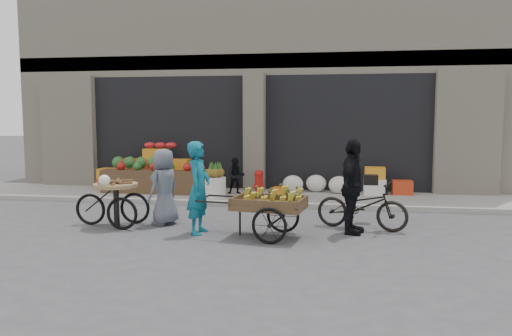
% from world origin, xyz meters
% --- Properties ---
extents(ground, '(80.00, 80.00, 0.00)m').
position_xyz_m(ground, '(0.00, 0.00, 0.00)').
color(ground, '#424244').
rests_on(ground, ground).
extents(sidewalk, '(18.00, 2.20, 0.12)m').
position_xyz_m(sidewalk, '(0.00, 4.10, 0.06)').
color(sidewalk, gray).
rests_on(sidewalk, ground).
extents(building, '(14.00, 6.45, 7.00)m').
position_xyz_m(building, '(0.00, 8.03, 3.37)').
color(building, beige).
rests_on(building, ground).
extents(fruit_display, '(3.10, 1.12, 1.24)m').
position_xyz_m(fruit_display, '(-2.48, 4.38, 0.67)').
color(fruit_display, '#BF381A').
rests_on(fruit_display, sidewalk).
extents(pineapple_bin, '(0.52, 0.52, 0.50)m').
position_xyz_m(pineapple_bin, '(-0.75, 3.60, 0.37)').
color(pineapple_bin, silver).
rests_on(pineapple_bin, sidewalk).
extents(fire_hydrant, '(0.22, 0.22, 0.71)m').
position_xyz_m(fire_hydrant, '(0.35, 3.55, 0.50)').
color(fire_hydrant, '#A5140F').
rests_on(fire_hydrant, sidewalk).
extents(orange_bucket, '(0.32, 0.32, 0.30)m').
position_xyz_m(orange_bucket, '(0.85, 3.50, 0.27)').
color(orange_bucket, orange).
rests_on(orange_bucket, sidewalk).
extents(right_bay_goods, '(3.35, 0.60, 0.70)m').
position_xyz_m(right_bay_goods, '(2.61, 4.70, 0.41)').
color(right_bay_goods, silver).
rests_on(right_bay_goods, sidewalk).
extents(seated_person, '(0.51, 0.43, 0.93)m').
position_xyz_m(seated_person, '(-0.35, 4.20, 0.58)').
color(seated_person, black).
rests_on(seated_person, sidewalk).
extents(banana_cart, '(2.19, 1.15, 0.87)m').
position_xyz_m(banana_cart, '(1.01, 0.21, 0.63)').
color(banana_cart, brown).
rests_on(banana_cart, ground).
extents(vendor_woman, '(0.45, 0.64, 1.68)m').
position_xyz_m(vendor_woman, '(-0.24, 0.32, 0.84)').
color(vendor_woman, '#10657C').
rests_on(vendor_woman, ground).
extents(tricycle_cart, '(1.43, 0.87, 0.95)m').
position_xyz_m(tricycle_cart, '(-1.98, 0.63, 0.57)').
color(tricycle_cart, '#9E7F51').
rests_on(tricycle_cart, ground).
extents(vendor_grey, '(0.73, 0.86, 1.49)m').
position_xyz_m(vendor_grey, '(-1.11, 0.93, 0.75)').
color(vendor_grey, slate).
rests_on(vendor_grey, ground).
extents(bicycle, '(1.81, 1.04, 0.90)m').
position_xyz_m(bicycle, '(2.69, 1.14, 0.45)').
color(bicycle, black).
rests_on(bicycle, ground).
extents(cyclist, '(0.67, 1.08, 1.72)m').
position_xyz_m(cyclist, '(2.49, 0.74, 0.86)').
color(cyclist, black).
rests_on(cyclist, ground).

